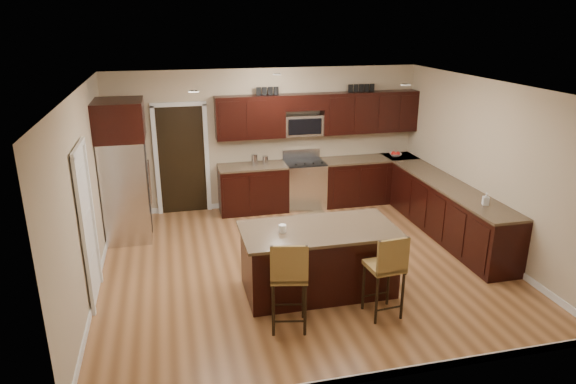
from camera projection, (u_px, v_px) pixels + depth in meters
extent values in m
plane|color=#99663C|center=(303.00, 264.00, 7.88)|extent=(6.00, 6.00, 0.00)
plane|color=silver|center=(305.00, 86.00, 7.01)|extent=(6.00, 6.00, 0.00)
plane|color=tan|center=(267.00, 139.00, 9.97)|extent=(6.00, 0.00, 6.00)
plane|color=tan|center=(85.00, 196.00, 6.79)|extent=(0.00, 5.50, 5.50)
plane|color=tan|center=(487.00, 167.00, 8.10)|extent=(0.00, 5.50, 5.50)
cube|color=black|center=(253.00, 189.00, 9.92)|extent=(1.30, 0.60, 0.88)
cube|color=black|center=(368.00, 181.00, 10.44)|extent=(1.94, 0.60, 0.88)
cube|color=black|center=(448.00, 212.00, 8.77)|extent=(0.60, 3.35, 0.88)
cube|color=brown|center=(252.00, 166.00, 9.77)|extent=(1.30, 0.63, 0.04)
cube|color=brown|center=(369.00, 159.00, 10.29)|extent=(1.94, 0.63, 0.04)
cube|color=brown|center=(451.00, 186.00, 8.62)|extent=(0.63, 3.35, 0.04)
cube|color=black|center=(250.00, 117.00, 9.59)|extent=(1.30, 0.33, 0.80)
cube|color=black|center=(369.00, 112.00, 10.11)|extent=(1.94, 0.33, 0.80)
cube|color=black|center=(303.00, 102.00, 9.74)|extent=(0.76, 0.33, 0.30)
cube|color=silver|center=(304.00, 185.00, 10.14)|extent=(0.76, 0.64, 0.90)
cube|color=black|center=(305.00, 163.00, 9.99)|extent=(0.76, 0.60, 0.03)
cube|color=black|center=(308.00, 190.00, 9.86)|extent=(0.65, 0.01, 0.45)
cube|color=silver|center=(301.00, 154.00, 10.20)|extent=(0.76, 0.05, 0.18)
cube|color=silver|center=(303.00, 125.00, 9.90)|extent=(0.76, 0.31, 0.40)
cube|color=black|center=(182.00, 160.00, 9.70)|extent=(0.85, 0.03, 2.06)
cube|color=white|center=(87.00, 228.00, 6.62)|extent=(0.03, 0.80, 2.04)
cube|color=black|center=(318.00, 261.00, 7.01)|extent=(1.98, 0.99, 0.88)
cube|color=brown|center=(319.00, 230.00, 6.86)|extent=(2.08, 1.09, 0.04)
cube|color=black|center=(318.00, 286.00, 7.14)|extent=(1.90, 0.91, 0.09)
cube|color=olive|center=(289.00, 275.00, 6.07)|extent=(0.52, 0.52, 0.06)
cube|color=olive|center=(289.00, 265.00, 5.81)|extent=(0.44, 0.13, 0.47)
cylinder|color=black|center=(277.00, 312.00, 5.98)|extent=(0.04, 0.04, 0.68)
cylinder|color=black|center=(308.00, 308.00, 6.06)|extent=(0.04, 0.04, 0.68)
cylinder|color=black|center=(271.00, 296.00, 6.32)|extent=(0.04, 0.04, 0.68)
cylinder|color=black|center=(300.00, 292.00, 6.41)|extent=(0.04, 0.04, 0.68)
cube|color=olive|center=(384.00, 266.00, 6.35)|extent=(0.45, 0.45, 0.06)
cube|color=olive|center=(393.00, 257.00, 6.11)|extent=(0.42, 0.08, 0.45)
cylinder|color=black|center=(375.00, 300.00, 6.26)|extent=(0.04, 0.04, 0.65)
cylinder|color=black|center=(402.00, 297.00, 6.34)|extent=(0.04, 0.04, 0.65)
cylinder|color=black|center=(364.00, 286.00, 6.59)|extent=(0.04, 0.04, 0.65)
cylinder|color=black|center=(390.00, 283.00, 6.67)|extent=(0.04, 0.04, 0.65)
cube|color=silver|center=(126.00, 189.00, 8.59)|extent=(0.72, 0.86, 1.72)
cube|color=black|center=(149.00, 188.00, 8.67)|extent=(0.01, 0.02, 1.64)
cylinder|color=silver|center=(150.00, 184.00, 8.57)|extent=(0.02, 0.02, 0.77)
cylinder|color=silver|center=(150.00, 181.00, 8.72)|extent=(0.02, 0.02, 0.77)
cube|color=black|center=(119.00, 120.00, 8.21)|extent=(0.78, 0.92, 0.63)
cube|color=brown|center=(307.00, 220.00, 9.57)|extent=(1.17, 0.93, 0.01)
imported|color=silver|center=(395.00, 155.00, 10.39)|extent=(0.31, 0.31, 0.06)
imported|color=#B2B2B2|center=(486.00, 199.00, 7.69)|extent=(0.11, 0.11, 0.19)
cylinder|color=silver|center=(254.00, 160.00, 9.74)|extent=(0.12, 0.12, 0.21)
cylinder|color=silver|center=(265.00, 160.00, 9.79)|extent=(0.11, 0.11, 0.17)
cylinder|color=white|center=(282.00, 228.00, 6.73)|extent=(0.10, 0.10, 0.10)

